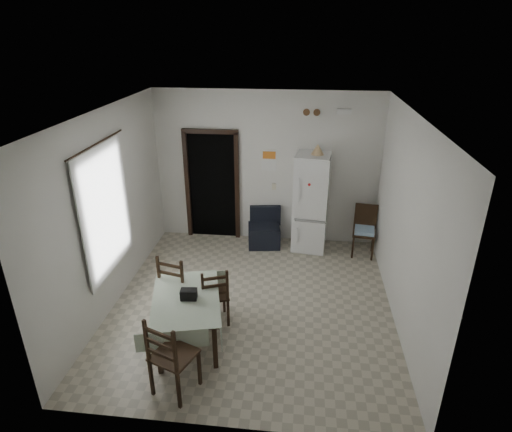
{
  "coord_description": "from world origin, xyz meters",
  "views": [
    {
      "loc": [
        0.67,
        -5.44,
        3.93
      ],
      "look_at": [
        0.0,
        0.5,
        1.25
      ],
      "focal_mm": 30.0,
      "sensor_mm": 36.0,
      "label": 1
    }
  ],
  "objects_px": {
    "navy_seat": "(264,228)",
    "corner_chair": "(364,232)",
    "dining_table": "(188,319)",
    "dining_chair_far_left": "(178,283)",
    "dining_chair_near_head": "(174,354)",
    "fridge": "(311,203)",
    "dining_chair_far_right": "(214,294)"
  },
  "relations": [
    {
      "from": "navy_seat",
      "to": "dining_table",
      "type": "distance_m",
      "value": 2.96
    },
    {
      "from": "corner_chair",
      "to": "dining_chair_far_left",
      "type": "bearing_deg",
      "value": -136.38
    },
    {
      "from": "corner_chair",
      "to": "dining_chair_far_left",
      "type": "xyz_separation_m",
      "value": [
        -2.89,
        -2.1,
        0.04
      ]
    },
    {
      "from": "dining_chair_far_left",
      "to": "fridge",
      "type": "bearing_deg",
      "value": -116.02
    },
    {
      "from": "navy_seat",
      "to": "dining_table",
      "type": "relative_size",
      "value": 0.56
    },
    {
      "from": "fridge",
      "to": "dining_chair_near_head",
      "type": "relative_size",
      "value": 1.74
    },
    {
      "from": "navy_seat",
      "to": "corner_chair",
      "type": "distance_m",
      "value": 1.87
    },
    {
      "from": "dining_table",
      "to": "dining_chair_near_head",
      "type": "xyz_separation_m",
      "value": [
        0.08,
        -0.86,
        0.19
      ]
    },
    {
      "from": "fridge",
      "to": "navy_seat",
      "type": "relative_size",
      "value": 2.54
    },
    {
      "from": "fridge",
      "to": "dining_chair_far_left",
      "type": "xyz_separation_m",
      "value": [
        -1.89,
        -2.28,
        -0.41
      ]
    },
    {
      "from": "fridge",
      "to": "corner_chair",
      "type": "height_order",
      "value": "fridge"
    },
    {
      "from": "dining_table",
      "to": "dining_chair_far_left",
      "type": "xyz_separation_m",
      "value": [
        -0.28,
        0.58,
        0.17
      ]
    },
    {
      "from": "corner_chair",
      "to": "dining_table",
      "type": "distance_m",
      "value": 3.74
    },
    {
      "from": "dining_chair_far_right",
      "to": "dining_chair_near_head",
      "type": "height_order",
      "value": "dining_chair_near_head"
    },
    {
      "from": "fridge",
      "to": "dining_chair_far_left",
      "type": "relative_size",
      "value": 1.82
    },
    {
      "from": "navy_seat",
      "to": "dining_table",
      "type": "xyz_separation_m",
      "value": [
        -0.75,
        -2.86,
        -0.02
      ]
    },
    {
      "from": "navy_seat",
      "to": "dining_chair_far_left",
      "type": "distance_m",
      "value": 2.51
    },
    {
      "from": "navy_seat",
      "to": "corner_chair",
      "type": "bearing_deg",
      "value": -13.46
    },
    {
      "from": "dining_chair_near_head",
      "to": "navy_seat",
      "type": "bearing_deg",
      "value": -78.3
    },
    {
      "from": "dining_chair_near_head",
      "to": "dining_chair_far_right",
      "type": "bearing_deg",
      "value": -76.25
    },
    {
      "from": "dining_chair_far_left",
      "to": "dining_chair_near_head",
      "type": "relative_size",
      "value": 0.96
    },
    {
      "from": "navy_seat",
      "to": "dining_chair_far_right",
      "type": "distance_m",
      "value": 2.46
    },
    {
      "from": "dining_chair_far_right",
      "to": "dining_chair_near_head",
      "type": "xyz_separation_m",
      "value": [
        -0.19,
        -1.32,
        0.07
      ]
    },
    {
      "from": "dining_chair_near_head",
      "to": "fridge",
      "type": "bearing_deg",
      "value": -90.44
    },
    {
      "from": "navy_seat",
      "to": "dining_chair_far_right",
      "type": "height_order",
      "value": "dining_chair_far_right"
    },
    {
      "from": "dining_chair_far_left",
      "to": "dining_chair_near_head",
      "type": "height_order",
      "value": "dining_chair_near_head"
    },
    {
      "from": "fridge",
      "to": "dining_chair_far_left",
      "type": "height_order",
      "value": "fridge"
    },
    {
      "from": "corner_chair",
      "to": "dining_table",
      "type": "relative_size",
      "value": 0.72
    },
    {
      "from": "fridge",
      "to": "dining_chair_far_right",
      "type": "height_order",
      "value": "fridge"
    },
    {
      "from": "dining_table",
      "to": "dining_chair_far_left",
      "type": "bearing_deg",
      "value": 101.45
    },
    {
      "from": "dining_chair_far_right",
      "to": "navy_seat",
      "type": "bearing_deg",
      "value": -121.55
    },
    {
      "from": "fridge",
      "to": "dining_chair_near_head",
      "type": "height_order",
      "value": "fridge"
    }
  ]
}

